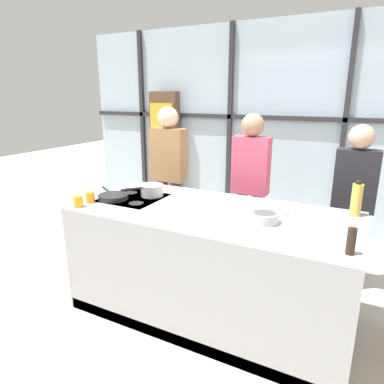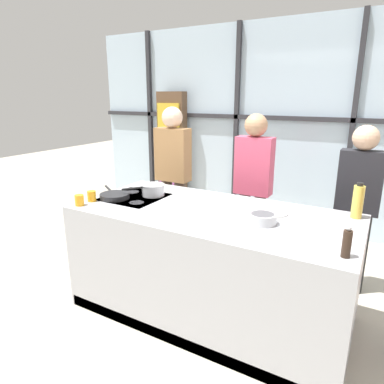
{
  "view_description": "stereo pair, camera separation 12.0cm",
  "coord_description": "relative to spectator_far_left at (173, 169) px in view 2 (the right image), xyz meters",
  "views": [
    {
      "loc": [
        1.06,
        -2.42,
        1.83
      ],
      "look_at": [
        -0.24,
        0.1,
        1.03
      ],
      "focal_mm": 32.0,
      "sensor_mm": 36.0,
      "label": 1
    },
    {
      "loc": [
        1.17,
        -2.36,
        1.83
      ],
      "look_at": [
        -0.24,
        0.1,
        1.03
      ],
      "focal_mm": 32.0,
      "sensor_mm": 36.0,
      "label": 2
    }
  ],
  "objects": [
    {
      "name": "ground_plane",
      "position": [
        1.0,
        -0.98,
        -0.99
      ],
      "size": [
        18.0,
        18.0,
        0.0
      ],
      "primitive_type": "plane",
      "color": "#BCB29E"
    },
    {
      "name": "bookshelf",
      "position": [
        -0.79,
        1.2,
        -0.04
      ],
      "size": [
        0.46,
        0.19,
        1.89
      ],
      "color": "brown",
      "rests_on": "ground_plane"
    },
    {
      "name": "pepper_grinder",
      "position": [
        2.04,
        -1.33,
        0.03
      ],
      "size": [
        0.05,
        0.05,
        0.19
      ],
      "color": "#332319",
      "rests_on": "demo_island"
    },
    {
      "name": "white_plate",
      "position": [
        1.46,
        -0.79,
        -0.05
      ],
      "size": [
        0.23,
        0.23,
        0.01
      ],
      "primitive_type": "cylinder",
      "color": "white",
      "rests_on": "demo_island"
    },
    {
      "name": "frying_pan",
      "position": [
        0.08,
        -1.1,
        -0.03
      ],
      "size": [
        0.43,
        0.33,
        0.04
      ],
      "color": "#232326",
      "rests_on": "demo_island"
    },
    {
      "name": "spectator_center_left",
      "position": [
        1.0,
        -0.0,
        -0.02
      ],
      "size": [
        0.38,
        0.23,
        1.66
      ],
      "rotation": [
        0.0,
        0.0,
        3.14
      ],
      "color": "#47382D",
      "rests_on": "ground_plane"
    },
    {
      "name": "spectator_center_right",
      "position": [
        2.0,
        -0.0,
        -0.07
      ],
      "size": [
        0.37,
        0.22,
        1.59
      ],
      "rotation": [
        0.0,
        0.0,
        3.14
      ],
      "color": "black",
      "rests_on": "ground_plane"
    },
    {
      "name": "juice_glass_far",
      "position": [
        -0.03,
        -1.27,
        -0.01
      ],
      "size": [
        0.07,
        0.07,
        0.09
      ],
      "primitive_type": "cylinder",
      "color": "orange",
      "rests_on": "demo_island"
    },
    {
      "name": "saucepan",
      "position": [
        0.33,
        -0.86,
        0.0
      ],
      "size": [
        0.29,
        0.35,
        0.11
      ],
      "color": "silver",
      "rests_on": "demo_island"
    },
    {
      "name": "spectator_far_left",
      "position": [
        0.0,
        0.0,
        0.0
      ],
      "size": [
        0.41,
        0.24,
        1.71
      ],
      "rotation": [
        0.0,
        0.0,
        3.14
      ],
      "color": "#47382D",
      "rests_on": "ground_plane"
    },
    {
      "name": "juice_glass_near",
      "position": [
        -0.03,
        -1.41,
        -0.01
      ],
      "size": [
        0.07,
        0.07,
        0.09
      ],
      "primitive_type": "cylinder",
      "color": "orange",
      "rests_on": "demo_island"
    },
    {
      "name": "mixing_bowl",
      "position": [
        1.45,
        -1.05,
        -0.02
      ],
      "size": [
        0.21,
        0.21,
        0.07
      ],
      "color": "silver",
      "rests_on": "demo_island"
    },
    {
      "name": "demo_island",
      "position": [
        1.0,
        -0.98,
        -0.52
      ],
      "size": [
        2.27,
        1.06,
        0.93
      ],
      "color": "#A8AAB2",
      "rests_on": "ground_plane"
    },
    {
      "name": "back_window_wall",
      "position": [
        1.0,
        1.38,
        0.41
      ],
      "size": [
        6.4,
        0.1,
        2.8
      ],
      "color": "silver",
      "rests_on": "ground_plane"
    },
    {
      "name": "oil_bottle",
      "position": [
        2.03,
        -0.58,
        0.07
      ],
      "size": [
        0.08,
        0.08,
        0.28
      ],
      "color": "#E0CC4C",
      "rests_on": "demo_island"
    }
  ]
}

